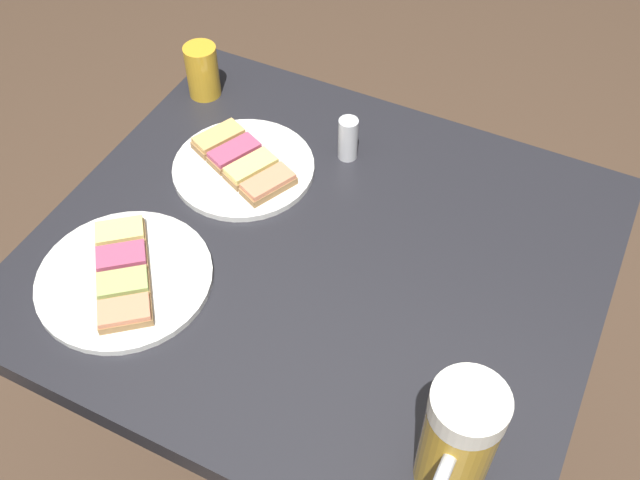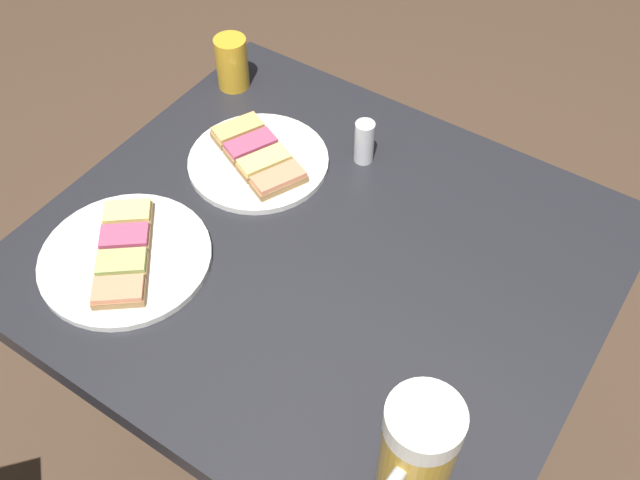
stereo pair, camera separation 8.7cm
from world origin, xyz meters
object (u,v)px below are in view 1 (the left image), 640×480
at_px(plate_near, 243,165).
at_px(beer_mug, 457,444).
at_px(plate_far, 124,276).
at_px(beer_glass_small, 202,71).
at_px(salt_shaker, 348,139).

relative_size(plate_near, beer_mug, 1.27).
height_order(plate_far, beer_glass_small, beer_glass_small).
relative_size(plate_far, salt_shaker, 3.32).
distance_m(plate_near, beer_mug, 0.56).
xyz_separation_m(plate_near, beer_mug, (0.32, 0.45, 0.07)).
distance_m(beer_mug, beer_glass_small, 0.76).
bearing_deg(salt_shaker, beer_mug, 36.80).
bearing_deg(plate_far, plate_near, 172.00).
distance_m(plate_near, beer_glass_small, 0.21).
bearing_deg(beer_glass_small, beer_mug, 52.57).
xyz_separation_m(plate_near, beer_glass_small, (-0.13, -0.15, 0.04)).
xyz_separation_m(plate_near, plate_far, (0.26, -0.04, -0.00)).
height_order(plate_near, beer_glass_small, beer_glass_small).
height_order(plate_near, salt_shaker, salt_shaker).
height_order(plate_near, beer_mug, beer_mug).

